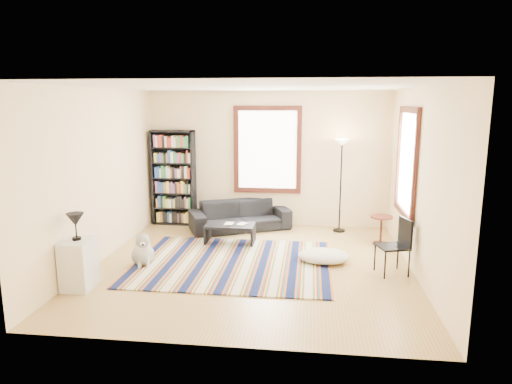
# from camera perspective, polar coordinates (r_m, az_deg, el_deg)

# --- Properties ---
(floor) EXTENTS (5.00, 5.00, 0.10)m
(floor) POSITION_cam_1_polar(r_m,az_deg,el_deg) (7.43, -0.47, -9.48)
(floor) COLOR tan
(floor) RESTS_ON ground
(ceiling) EXTENTS (5.00, 5.00, 0.10)m
(ceiling) POSITION_cam_1_polar(r_m,az_deg,el_deg) (6.96, -0.51, 13.46)
(ceiling) COLOR white
(ceiling) RESTS_ON floor
(wall_back) EXTENTS (5.00, 0.10, 2.80)m
(wall_back) POSITION_cam_1_polar(r_m,az_deg,el_deg) (9.56, 1.47, 4.15)
(wall_back) COLOR beige
(wall_back) RESTS_ON floor
(wall_front) EXTENTS (5.00, 0.10, 2.80)m
(wall_front) POSITION_cam_1_polar(r_m,az_deg,el_deg) (4.59, -4.57, -3.71)
(wall_front) COLOR beige
(wall_front) RESTS_ON floor
(wall_left) EXTENTS (0.10, 5.00, 2.80)m
(wall_left) POSITION_cam_1_polar(r_m,az_deg,el_deg) (7.80, -19.42, 1.89)
(wall_left) COLOR beige
(wall_left) RESTS_ON floor
(wall_right) EXTENTS (0.10, 5.00, 2.80)m
(wall_right) POSITION_cam_1_polar(r_m,az_deg,el_deg) (7.19, 20.11, 1.10)
(wall_right) COLOR beige
(wall_right) RESTS_ON floor
(window_back) EXTENTS (1.20, 0.06, 1.60)m
(window_back) POSITION_cam_1_polar(r_m,az_deg,el_deg) (9.46, 1.43, 5.29)
(window_back) COLOR white
(window_back) RESTS_ON wall_back
(window_right) EXTENTS (0.06, 1.20, 1.60)m
(window_right) POSITION_cam_1_polar(r_m,az_deg,el_deg) (7.92, 18.35, 3.55)
(window_right) COLOR white
(window_right) RESTS_ON wall_right
(rug) EXTENTS (3.14, 2.51, 0.02)m
(rug) POSITION_cam_1_polar(r_m,az_deg,el_deg) (7.50, -2.95, -8.81)
(rug) COLOR #0C153E
(rug) RESTS_ON floor
(sofa) EXTENTS (1.55, 2.15, 0.59)m
(sofa) POSITION_cam_1_polar(r_m,az_deg,el_deg) (9.34, -2.01, -2.94)
(sofa) COLOR black
(sofa) RESTS_ON floor
(bookshelf) EXTENTS (0.90, 0.30, 2.00)m
(bookshelf) POSITION_cam_1_polar(r_m,az_deg,el_deg) (9.78, -10.25, 1.76)
(bookshelf) COLOR black
(bookshelf) RESTS_ON floor
(coffee_table) EXTENTS (0.95, 0.59, 0.36)m
(coffee_table) POSITION_cam_1_polar(r_m,az_deg,el_deg) (8.48, -3.24, -5.23)
(coffee_table) COLOR black
(coffee_table) RESTS_ON floor
(book_a) EXTENTS (0.17, 0.22, 0.02)m
(book_a) POSITION_cam_1_polar(r_m,az_deg,el_deg) (8.44, -3.92, -3.96)
(book_a) COLOR beige
(book_a) RESTS_ON coffee_table
(book_b) EXTENTS (0.22, 0.24, 0.02)m
(book_b) POSITION_cam_1_polar(r_m,az_deg,el_deg) (8.45, -2.19, -3.95)
(book_b) COLOR beige
(book_b) RESTS_ON coffee_table
(floor_cushion) EXTENTS (0.85, 0.64, 0.21)m
(floor_cushion) POSITION_cam_1_polar(r_m,az_deg,el_deg) (7.60, 8.46, -7.91)
(floor_cushion) COLOR beige
(floor_cushion) RESTS_ON floor
(floor_lamp) EXTENTS (0.34, 0.34, 1.86)m
(floor_lamp) POSITION_cam_1_polar(r_m,az_deg,el_deg) (9.22, 10.53, 0.74)
(floor_lamp) COLOR black
(floor_lamp) RESTS_ON floor
(side_table) EXTENTS (0.44, 0.44, 0.54)m
(side_table) POSITION_cam_1_polar(r_m,az_deg,el_deg) (8.66, 15.35, -4.64)
(side_table) COLOR #441B11
(side_table) RESTS_ON floor
(folding_chair) EXTENTS (0.52, 0.50, 0.86)m
(folding_chair) POSITION_cam_1_polar(r_m,az_deg,el_deg) (7.23, 16.68, -6.56)
(folding_chair) COLOR black
(folding_chair) RESTS_ON floor
(white_cabinet) EXTENTS (0.40, 0.51, 0.70)m
(white_cabinet) POSITION_cam_1_polar(r_m,az_deg,el_deg) (6.92, -21.28, -8.37)
(white_cabinet) COLOR silver
(white_cabinet) RESTS_ON floor
(table_lamp) EXTENTS (0.26, 0.26, 0.38)m
(table_lamp) POSITION_cam_1_polar(r_m,az_deg,el_deg) (6.76, -21.60, -4.05)
(table_lamp) COLOR black
(table_lamp) RESTS_ON white_cabinet
(dog) EXTENTS (0.58, 0.66, 0.55)m
(dog) POSITION_cam_1_polar(r_m,az_deg,el_deg) (7.57, -14.00, -6.82)
(dog) COLOR #AAAAAA
(dog) RESTS_ON floor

